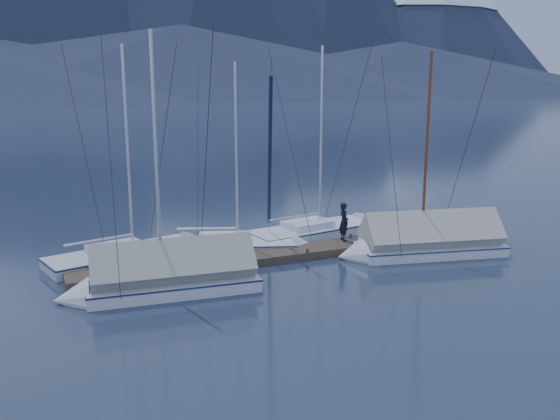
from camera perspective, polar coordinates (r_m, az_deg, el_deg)
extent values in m
plane|color=#162032|center=(24.52, 1.90, -5.95)|extent=(1000.00, 1000.00, 0.00)
cone|color=#475675|center=(506.23, -1.73, 18.54)|extent=(308.00, 308.00, 125.00)
cone|color=#475675|center=(557.09, 13.21, 17.15)|extent=(286.00, 286.00, 115.00)
cone|color=#192133|center=(368.07, 5.02, 18.88)|extent=(182.40, 182.40, 100.00)
cone|color=#192133|center=(404.62, 15.15, 17.07)|extent=(197.60, 197.60, 88.00)
cone|color=#192133|center=(275.17, -9.34, 13.90)|extent=(390.00, 390.00, 32.00)
cone|color=#192133|center=(331.07, 11.52, 13.18)|extent=(364.00, 364.00, 28.00)
cube|color=#382D23|center=(26.20, 0.00, -4.34)|extent=(18.00, 1.50, 0.34)
cube|color=black|center=(24.57, -12.99, -6.35)|extent=(3.00, 1.30, 0.30)
cube|color=black|center=(26.26, 0.00, -4.80)|extent=(3.00, 1.30, 0.30)
cube|color=black|center=(29.11, 10.89, -3.31)|extent=(3.00, 1.30, 0.30)
cylinder|color=#382D23|center=(24.86, -17.89, -5.45)|extent=(0.12, 0.12, 0.35)
cylinder|color=#382D23|center=(23.53, -17.51, -6.43)|extent=(0.12, 0.12, 0.35)
cylinder|color=#382D23|center=(25.29, -11.11, -4.77)|extent=(0.12, 0.12, 0.35)
cylinder|color=#382D23|center=(23.99, -10.35, -5.68)|extent=(0.12, 0.12, 0.35)
cylinder|color=#382D23|center=(26.07, -4.66, -4.05)|extent=(0.12, 0.12, 0.35)
cylinder|color=#382D23|center=(24.81, -3.59, -4.89)|extent=(0.12, 0.12, 0.35)
cylinder|color=#382D23|center=(27.16, 1.34, -3.34)|extent=(0.12, 0.12, 0.35)
cylinder|color=#382D23|center=(25.95, 2.65, -4.11)|extent=(0.12, 0.12, 0.35)
cylinder|color=#382D23|center=(28.52, 6.81, -2.66)|extent=(0.12, 0.12, 0.35)
cylinder|color=#382D23|center=(27.37, 8.29, -3.35)|extent=(0.12, 0.12, 0.35)
cylinder|color=#382D23|center=(30.12, 11.73, -2.03)|extent=(0.12, 0.12, 0.35)
cylinder|color=#382D23|center=(29.03, 13.33, -2.65)|extent=(0.12, 0.12, 0.35)
cube|color=silver|center=(26.73, -14.77, -4.51)|extent=(6.85, 3.71, 0.72)
cube|color=silver|center=(26.82, -14.73, -5.18)|extent=(5.66, 2.52, 0.33)
cube|color=navy|center=(26.64, -14.80, -3.89)|extent=(6.91, 3.74, 0.07)
cone|color=silver|center=(28.33, -7.81, -3.26)|extent=(1.67, 2.31, 2.08)
cube|color=silver|center=(26.46, -15.48, -3.54)|extent=(2.58, 2.03, 0.33)
cylinder|color=#B2B7BF|center=(25.96, -14.46, 5.63)|extent=(0.13, 0.13, 8.68)
cylinder|color=#B2B7BF|center=(26.07, -17.07, -2.77)|extent=(2.86, 0.82, 0.10)
cylinder|color=#26262B|center=(26.65, -11.24, 5.94)|extent=(0.83, 3.19, 8.69)
cube|color=silver|center=(27.58, -4.93, -3.64)|extent=(6.36, 3.98, 0.66)
cube|color=silver|center=(27.66, -4.92, -4.24)|extent=(5.20, 2.81, 0.30)
cube|color=navy|center=(27.50, -4.94, -3.07)|extent=(6.43, 4.02, 0.06)
cone|color=silver|center=(27.71, 2.28, -3.52)|extent=(1.71, 2.20, 1.93)
cube|color=silver|center=(27.46, -5.58, -2.68)|extent=(2.47, 2.05, 0.30)
cylinder|color=#B2B7BF|center=(26.70, -4.23, 5.40)|extent=(0.12, 0.12, 8.05)
cylinder|color=#B2B7BF|center=(27.38, -7.07, -1.78)|extent=(2.58, 1.02, 0.09)
cylinder|color=#26262B|center=(26.73, -0.98, 5.44)|extent=(1.07, 2.86, 8.06)
cube|color=silver|center=(29.99, 3.16, -2.28)|extent=(6.89, 3.23, 0.73)
cube|color=silver|center=(30.08, 3.15, -2.89)|extent=(5.75, 2.09, 0.33)
cube|color=navy|center=(29.92, 3.16, -1.70)|extent=(6.96, 3.26, 0.07)
cone|color=silver|center=(32.32, 8.62, -1.33)|extent=(1.54, 2.29, 2.12)
cube|color=silver|center=(29.67, 2.65, -1.37)|extent=(2.53, 1.89, 0.33)
cylinder|color=#B2B7BF|center=(29.42, 3.97, 6.89)|extent=(0.13, 0.13, 8.83)
cylinder|color=#B2B7BF|center=(29.13, 1.42, -0.62)|extent=(2.96, 0.57, 0.10)
cylinder|color=#26262B|center=(30.44, 6.48, 7.03)|extent=(0.56, 3.30, 8.84)
cube|color=silver|center=(27.71, 14.22, -3.89)|extent=(6.88, 3.68, 0.70)
cube|color=silver|center=(27.80, 14.18, -4.51)|extent=(5.70, 2.45, 0.32)
cube|color=navy|center=(27.63, 14.25, -3.30)|extent=(6.95, 3.72, 0.06)
cone|color=silver|center=(26.35, 6.82, -4.43)|extent=(1.62, 2.42, 2.23)
cylinder|color=#592819|center=(26.65, 13.91, 5.52)|extent=(0.13, 0.13, 8.43)
cylinder|color=#592819|center=(27.93, 16.28, -1.80)|extent=(2.89, 0.73, 0.09)
cylinder|color=#26262B|center=(26.00, 10.63, 5.50)|extent=(0.74, 3.22, 8.44)
cube|color=#9E9D93|center=(27.51, 14.30, -2.35)|extent=(6.57, 3.65, 2.36)
cube|color=silver|center=(22.59, -10.17, -7.40)|extent=(6.41, 2.81, 0.73)
cube|color=silver|center=(22.70, -10.13, -8.19)|extent=(5.38, 1.73, 0.33)
cube|color=navy|center=(22.49, -10.20, -6.65)|extent=(6.47, 2.84, 0.07)
cone|color=silver|center=(22.43, -19.42, -8.08)|extent=(1.42, 2.24, 2.13)
cylinder|color=#B2B7BF|center=(21.41, -11.83, 4.72)|extent=(0.13, 0.13, 8.89)
cylinder|color=#B2B7BF|center=(22.44, -7.45, -4.67)|extent=(2.80, 0.37, 0.10)
cylinder|color=#26262B|center=(21.30, -16.00, 4.47)|extent=(0.33, 3.13, 8.90)
cube|color=gray|center=(22.33, -10.25, -5.44)|extent=(6.10, 2.82, 2.26)
imported|color=black|center=(27.83, 6.16, -1.12)|extent=(0.51, 0.71, 1.81)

